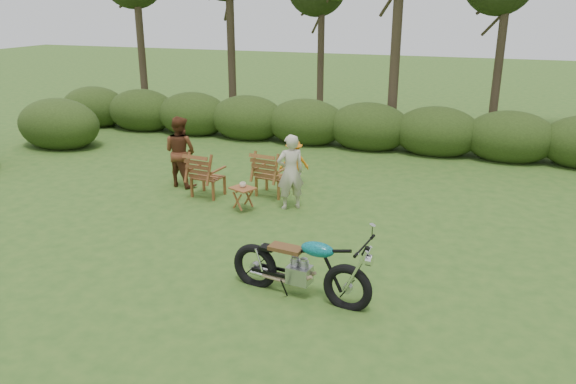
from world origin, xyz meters
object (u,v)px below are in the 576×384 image
(lawn_chair_right, at_px, (273,195))
(cup, at_px, (243,185))
(lawn_chair_left, at_px, (209,196))
(adult_a, at_px, (290,208))
(adult_b, at_px, (182,185))
(side_table, at_px, (243,199))
(child, at_px, (294,184))
(motorcycle, at_px, (299,295))

(lawn_chair_right, xyz_separation_m, cup, (-0.23, -1.14, 0.57))
(lawn_chair_right, xyz_separation_m, lawn_chair_left, (-1.37, -0.54, 0.00))
(cup, distance_m, adult_a, 1.17)
(adult_b, bearing_deg, lawn_chair_right, -167.14)
(cup, bearing_deg, lawn_chair_right, 78.53)
(side_table, xyz_separation_m, cup, (-0.01, 0.03, 0.31))
(adult_a, height_order, child, adult_a)
(cup, bearing_deg, side_table, -71.51)
(lawn_chair_left, height_order, adult_a, adult_a)
(motorcycle, relative_size, lawn_chair_left, 2.05)
(cup, bearing_deg, lawn_chair_left, 152.27)
(lawn_chair_left, distance_m, child, 2.15)
(adult_a, height_order, adult_b, adult_b)
(side_table, distance_m, adult_a, 1.06)
(adult_b, relative_size, child, 1.52)
(motorcycle, distance_m, adult_a, 3.81)
(side_table, relative_size, adult_a, 0.32)
(motorcycle, height_order, side_table, motorcycle)
(motorcycle, bearing_deg, lawn_chair_left, 140.47)
(motorcycle, relative_size, adult_a, 1.33)
(lawn_chair_left, xyz_separation_m, side_table, (1.15, -0.63, 0.26))
(motorcycle, relative_size, side_table, 4.18)
(child, bearing_deg, lawn_chair_right, 48.80)
(motorcycle, height_order, child, motorcycle)
(motorcycle, distance_m, cup, 3.90)
(adult_b, bearing_deg, side_table, 163.48)
(lawn_chair_right, bearing_deg, lawn_chair_left, 29.12)
(lawn_chair_left, relative_size, child, 0.95)
(lawn_chair_left, bearing_deg, motorcycle, 138.76)
(lawn_chair_left, relative_size, cup, 7.89)
(cup, height_order, adult_b, adult_b)
(adult_a, relative_size, child, 1.46)
(lawn_chair_right, height_order, adult_b, adult_b)
(motorcycle, bearing_deg, side_table, 134.26)
(child, bearing_deg, motorcycle, 81.90)
(adult_a, bearing_deg, lawn_chair_right, -82.76)
(lawn_chair_right, height_order, cup, cup)
(motorcycle, xyz_separation_m, adult_a, (-1.39, 3.54, 0.00))
(motorcycle, relative_size, adult_b, 1.28)
(lawn_chair_left, bearing_deg, lawn_chair_right, -152.57)
(side_table, height_order, cup, cup)
(motorcycle, height_order, cup, cup)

